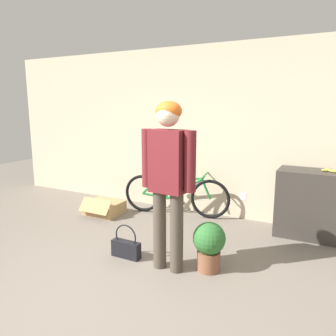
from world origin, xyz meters
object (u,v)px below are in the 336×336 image
(bicycle, at_px, (175,195))
(banana, at_px, (334,171))
(person, at_px, (168,171))
(potted_plant, at_px, (209,244))
(handbag, at_px, (126,247))
(cardboard_box, at_px, (104,208))

(bicycle, bearing_deg, banana, -8.70)
(person, bearing_deg, banana, 52.21)
(bicycle, bearing_deg, potted_plant, -62.44)
(bicycle, bearing_deg, handbag, -94.23)
(person, distance_m, potted_plant, 0.87)
(bicycle, relative_size, handbag, 4.31)
(bicycle, relative_size, cardboard_box, 3.02)
(cardboard_box, xyz_separation_m, potted_plant, (2.12, -0.93, 0.19))
(person, relative_size, banana, 5.51)
(person, height_order, bicycle, person)
(person, xyz_separation_m, potted_plant, (0.39, 0.17, -0.76))
(person, distance_m, handbag, 1.08)
(handbag, relative_size, cardboard_box, 0.70)
(person, bearing_deg, bicycle, 117.99)
(bicycle, relative_size, banana, 5.32)
(person, xyz_separation_m, handbag, (-0.54, 0.01, -0.94))
(cardboard_box, bearing_deg, bicycle, 25.65)
(person, distance_m, banana, 2.21)
(person, height_order, handbag, person)
(person, relative_size, cardboard_box, 3.12)
(banana, height_order, cardboard_box, banana)
(banana, bearing_deg, potted_plant, -126.19)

